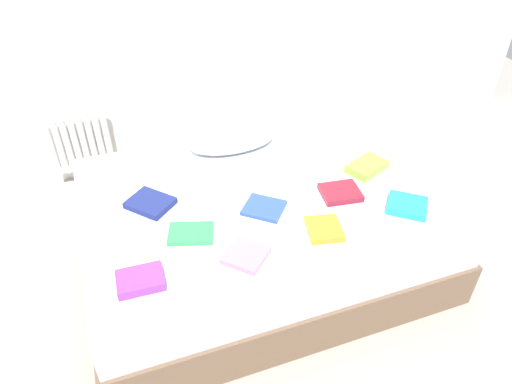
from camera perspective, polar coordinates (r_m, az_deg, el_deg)
ground_plane at (r=2.97m, az=0.33°, el=-7.96°), size 8.00×8.00×0.00m
bed at (r=2.80m, az=0.35°, el=-4.39°), size 2.00×1.50×0.50m
radiator at (r=3.62m, az=-20.84°, el=5.76°), size 0.43×0.04×0.45m
pillow at (r=3.03m, az=-2.95°, el=6.34°), size 0.57×0.28×0.11m
textbook_orange at (r=2.41m, az=8.34°, el=-4.52°), size 0.21×0.22×0.04m
textbook_navy at (r=2.61m, az=-12.84°, el=-1.33°), size 0.29×0.30×0.04m
textbook_purple at (r=2.19m, az=-14.00°, el=-10.45°), size 0.21×0.16×0.05m
textbook_teal at (r=2.65m, az=18.03°, el=-1.58°), size 0.28×0.27×0.04m
textbook_maroon at (r=2.66m, az=10.30°, el=-0.06°), size 0.24×0.21×0.03m
textbook_green at (r=2.39m, az=-7.98°, el=-5.05°), size 0.27×0.22×0.02m
textbook_white at (r=2.65m, az=-5.53°, el=-0.00°), size 0.21×0.16×0.02m
textbook_pink at (r=2.25m, az=-1.28°, el=-7.76°), size 0.26×0.26×0.03m
textbook_blue at (r=2.52m, az=0.99°, el=-1.96°), size 0.28×0.28×0.02m
textbook_lime at (r=2.90m, az=13.44°, el=3.04°), size 0.29×0.24×0.05m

